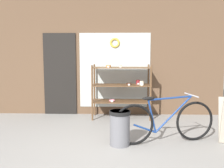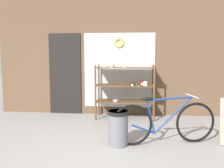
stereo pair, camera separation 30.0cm
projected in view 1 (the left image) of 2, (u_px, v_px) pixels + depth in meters
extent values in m
plane|color=gray|center=(98.00, 156.00, 3.83)|extent=(30.00, 30.00, 0.00)
cube|color=brown|center=(107.00, 39.00, 6.37)|extent=(5.97, 0.08, 3.88)
cube|color=silver|center=(115.00, 70.00, 6.41)|extent=(1.80, 0.02, 1.90)
cube|color=black|center=(60.00, 74.00, 6.46)|extent=(0.84, 0.03, 2.10)
torus|color=gold|center=(115.00, 43.00, 6.31)|extent=(0.26, 0.06, 0.26)
cylinder|color=brown|center=(92.00, 93.00, 5.86)|extent=(0.04, 0.04, 1.31)
cylinder|color=brown|center=(151.00, 93.00, 5.81)|extent=(0.04, 0.04, 1.31)
cylinder|color=brown|center=(94.00, 90.00, 6.37)|extent=(0.04, 0.04, 1.31)
cylinder|color=brown|center=(148.00, 90.00, 6.33)|extent=(0.04, 0.04, 1.31)
cube|color=brown|center=(121.00, 101.00, 6.12)|extent=(1.42, 0.56, 0.02)
cube|color=brown|center=(121.00, 85.00, 6.08)|extent=(1.42, 0.56, 0.02)
cube|color=brown|center=(121.00, 68.00, 6.03)|extent=(1.42, 0.56, 0.02)
torus|color=pink|center=(112.00, 100.00, 6.04)|extent=(0.15, 0.15, 0.04)
cube|color=white|center=(112.00, 101.00, 5.96)|extent=(0.05, 0.00, 0.04)
cylinder|color=maroon|center=(138.00, 82.00, 6.18)|extent=(0.10, 0.10, 0.10)
cube|color=white|center=(138.00, 84.00, 6.13)|extent=(0.05, 0.00, 0.04)
cylinder|color=beige|center=(142.00, 83.00, 5.96)|extent=(0.10, 0.10, 0.10)
cube|color=white|center=(142.00, 85.00, 5.90)|extent=(0.05, 0.00, 0.04)
ellipsoid|color=#AD7F4C|center=(120.00, 66.00, 6.00)|extent=(0.07, 0.06, 0.05)
cube|color=white|center=(120.00, 67.00, 5.96)|extent=(0.05, 0.00, 0.04)
cylinder|color=#C67F42|center=(108.00, 66.00, 5.98)|extent=(0.12, 0.12, 0.06)
cube|color=white|center=(108.00, 67.00, 5.92)|extent=(0.05, 0.00, 0.04)
cylinder|color=#422619|center=(129.00, 84.00, 5.99)|extent=(0.12, 0.12, 0.05)
cube|color=white|center=(129.00, 85.00, 5.92)|extent=(0.05, 0.00, 0.04)
torus|color=black|center=(134.00, 125.00, 4.27)|extent=(0.71, 0.21, 0.72)
torus|color=black|center=(195.00, 121.00, 4.51)|extent=(0.71, 0.21, 0.72)
cylinder|color=navy|center=(174.00, 114.00, 4.41)|extent=(0.67, 0.19, 0.64)
cylinder|color=navy|center=(170.00, 98.00, 4.36)|extent=(0.79, 0.22, 0.07)
cylinder|color=navy|center=(152.00, 116.00, 4.33)|extent=(0.18, 0.07, 0.59)
cylinder|color=navy|center=(145.00, 129.00, 4.32)|extent=(0.41, 0.13, 0.19)
ellipsoid|color=black|center=(148.00, 98.00, 4.27)|extent=(0.24, 0.14, 0.06)
cylinder|color=#B2B2B7|center=(191.00, 95.00, 4.43)|extent=(0.13, 0.45, 0.02)
cylinder|color=slate|center=(120.00, 128.00, 4.28)|extent=(0.34, 0.34, 0.60)
cylinder|color=black|center=(120.00, 112.00, 4.25)|extent=(0.36, 0.36, 0.06)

